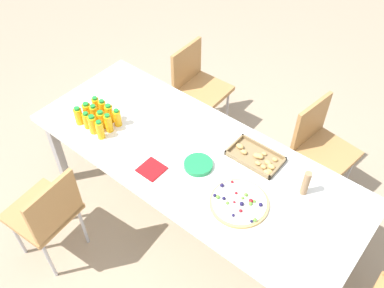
{
  "coord_description": "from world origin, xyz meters",
  "views": [
    {
      "loc": [
        1.17,
        -1.45,
        2.77
      ],
      "look_at": [
        -0.06,
        0.06,
        0.74
      ],
      "focal_mm": 39.18,
      "sensor_mm": 36.0,
      "label": 1
    }
  ],
  "objects_px": {
    "chair_far_right": "(320,144)",
    "juice_bottle_9": "(103,109)",
    "chair_near_left": "(47,212)",
    "juice_bottle_2": "(93,124)",
    "napkin_stack": "(152,169)",
    "juice_bottle_3": "(100,130)",
    "chair_far_left": "(197,83)",
    "plate_stack": "(198,165)",
    "fruit_pizza": "(239,203)",
    "juice_bottle_7": "(108,123)",
    "cardboard_tube": "(306,183)",
    "juice_bottle_10": "(109,114)",
    "juice_bottle_0": "(79,116)",
    "juice_bottle_6": "(101,120)",
    "snack_tray": "(256,158)",
    "party_table": "(194,161)",
    "juice_bottle_11": "(117,118)",
    "juice_bottle_5": "(94,114)",
    "juice_bottle_8": "(96,105)",
    "juice_bottle_4": "(87,111)",
    "juice_bottle_1": "(87,120)"
  },
  "relations": [
    {
      "from": "chair_far_right",
      "to": "juice_bottle_9",
      "type": "relative_size",
      "value": 5.65
    },
    {
      "from": "chair_near_left",
      "to": "juice_bottle_2",
      "type": "xyz_separation_m",
      "value": [
        -0.13,
        0.57,
        0.29
      ]
    },
    {
      "from": "chair_near_left",
      "to": "napkin_stack",
      "type": "height_order",
      "value": "chair_near_left"
    },
    {
      "from": "juice_bottle_3",
      "to": "chair_far_left",
      "type": "bearing_deg",
      "value": 92.32
    },
    {
      "from": "juice_bottle_2",
      "to": "plate_stack",
      "type": "height_order",
      "value": "juice_bottle_2"
    },
    {
      "from": "chair_far_right",
      "to": "fruit_pizza",
      "type": "xyz_separation_m",
      "value": [
        -0.08,
        -0.98,
        0.24
      ]
    },
    {
      "from": "juice_bottle_7",
      "to": "cardboard_tube",
      "type": "bearing_deg",
      "value": 15.81
    },
    {
      "from": "chair_far_left",
      "to": "juice_bottle_7",
      "type": "bearing_deg",
      "value": 0.56
    },
    {
      "from": "juice_bottle_10",
      "to": "juice_bottle_0",
      "type": "bearing_deg",
      "value": -135.38
    },
    {
      "from": "juice_bottle_3",
      "to": "cardboard_tube",
      "type": "xyz_separation_m",
      "value": [
        1.31,
        0.45,
        0.02
      ]
    },
    {
      "from": "juice_bottle_6",
      "to": "napkin_stack",
      "type": "bearing_deg",
      "value": -7.84
    },
    {
      "from": "chair_far_left",
      "to": "fruit_pizza",
      "type": "relative_size",
      "value": 2.34
    },
    {
      "from": "juice_bottle_0",
      "to": "juice_bottle_10",
      "type": "xyz_separation_m",
      "value": [
        0.15,
        0.15,
        0.0
      ]
    },
    {
      "from": "chair_far_left",
      "to": "plate_stack",
      "type": "bearing_deg",
      "value": 37.41
    },
    {
      "from": "chair_far_left",
      "to": "snack_tray",
      "type": "bearing_deg",
      "value": 56.68
    },
    {
      "from": "party_table",
      "to": "napkin_stack",
      "type": "relative_size",
      "value": 15.48
    },
    {
      "from": "juice_bottle_10",
      "to": "juice_bottle_11",
      "type": "distance_m",
      "value": 0.07
    },
    {
      "from": "juice_bottle_10",
      "to": "napkin_stack",
      "type": "relative_size",
      "value": 1.0
    },
    {
      "from": "juice_bottle_5",
      "to": "juice_bottle_11",
      "type": "height_order",
      "value": "juice_bottle_5"
    },
    {
      "from": "juice_bottle_3",
      "to": "plate_stack",
      "type": "height_order",
      "value": "juice_bottle_3"
    },
    {
      "from": "juice_bottle_8",
      "to": "cardboard_tube",
      "type": "bearing_deg",
      "value": 10.86
    },
    {
      "from": "juice_bottle_6",
      "to": "juice_bottle_3",
      "type": "bearing_deg",
      "value": -46.51
    },
    {
      "from": "juice_bottle_9",
      "to": "fruit_pizza",
      "type": "distance_m",
      "value": 1.2
    },
    {
      "from": "chair_far_left",
      "to": "juice_bottle_4",
      "type": "xyz_separation_m",
      "value": [
        -0.18,
        -1.03,
        0.28
      ]
    },
    {
      "from": "juice_bottle_9",
      "to": "plate_stack",
      "type": "bearing_deg",
      "value": 3.81
    },
    {
      "from": "chair_far_left",
      "to": "snack_tray",
      "type": "xyz_separation_m",
      "value": [
        0.98,
        -0.61,
        0.24
      ]
    },
    {
      "from": "juice_bottle_3",
      "to": "party_table",
      "type": "bearing_deg",
      "value": 24.45
    },
    {
      "from": "juice_bottle_1",
      "to": "juice_bottle_11",
      "type": "height_order",
      "value": "juice_bottle_11"
    },
    {
      "from": "juice_bottle_4",
      "to": "juice_bottle_11",
      "type": "relative_size",
      "value": 0.95
    },
    {
      "from": "juice_bottle_6",
      "to": "fruit_pizza",
      "type": "bearing_deg",
      "value": 3.05
    },
    {
      "from": "party_table",
      "to": "juice_bottle_8",
      "type": "xyz_separation_m",
      "value": [
        -0.82,
        -0.11,
        0.12
      ]
    },
    {
      "from": "chair_near_left",
      "to": "juice_bottle_7",
      "type": "height_order",
      "value": "juice_bottle_7"
    },
    {
      "from": "plate_stack",
      "to": "juice_bottle_4",
      "type": "bearing_deg",
      "value": -171.46
    },
    {
      "from": "juice_bottle_1",
      "to": "juice_bottle_7",
      "type": "xyz_separation_m",
      "value": [
        0.14,
        0.07,
        0.01
      ]
    },
    {
      "from": "juice_bottle_8",
      "to": "juice_bottle_10",
      "type": "distance_m",
      "value": 0.15
    },
    {
      "from": "juice_bottle_5",
      "to": "juice_bottle_2",
      "type": "bearing_deg",
      "value": -46.88
    },
    {
      "from": "juice_bottle_4",
      "to": "plate_stack",
      "type": "distance_m",
      "value": 0.92
    },
    {
      "from": "juice_bottle_0",
      "to": "juice_bottle_7",
      "type": "height_order",
      "value": "juice_bottle_7"
    },
    {
      "from": "juice_bottle_6",
      "to": "juice_bottle_0",
      "type": "bearing_deg",
      "value": -153.8
    },
    {
      "from": "chair_far_left",
      "to": "juice_bottle_2",
      "type": "relative_size",
      "value": 5.59
    },
    {
      "from": "juice_bottle_8",
      "to": "juice_bottle_1",
      "type": "bearing_deg",
      "value": -64.03
    },
    {
      "from": "chair_far_left",
      "to": "juice_bottle_11",
      "type": "height_order",
      "value": "juice_bottle_11"
    },
    {
      "from": "juice_bottle_5",
      "to": "juice_bottle_7",
      "type": "distance_m",
      "value": 0.15
    },
    {
      "from": "juice_bottle_1",
      "to": "juice_bottle_6",
      "type": "height_order",
      "value": "juice_bottle_6"
    },
    {
      "from": "juice_bottle_11",
      "to": "juice_bottle_8",
      "type": "bearing_deg",
      "value": -179.75
    },
    {
      "from": "juice_bottle_0",
      "to": "juice_bottle_11",
      "type": "distance_m",
      "value": 0.27
    },
    {
      "from": "chair_far_right",
      "to": "juice_bottle_3",
      "type": "xyz_separation_m",
      "value": [
        -1.13,
        -1.12,
        0.29
      ]
    },
    {
      "from": "juice_bottle_7",
      "to": "napkin_stack",
      "type": "height_order",
      "value": "juice_bottle_7"
    },
    {
      "from": "juice_bottle_1",
      "to": "chair_near_left",
      "type": "bearing_deg",
      "value": -71.13
    },
    {
      "from": "snack_tray",
      "to": "plate_stack",
      "type": "relative_size",
      "value": 1.87
    }
  ]
}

